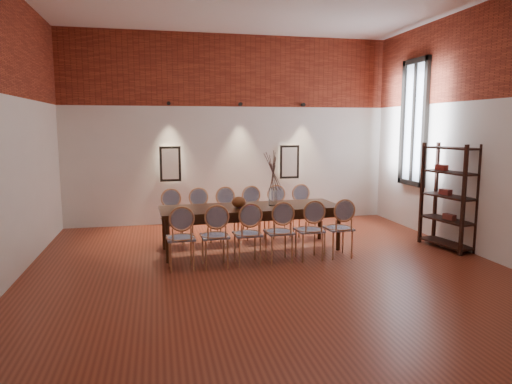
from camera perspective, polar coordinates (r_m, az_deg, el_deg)
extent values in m
cube|color=maroon|center=(6.81, 1.67, -9.70)|extent=(7.00, 7.00, 0.02)
cube|color=silver|center=(9.96, -3.23, 7.73)|extent=(7.00, 0.10, 4.00)
cube|color=silver|center=(3.15, 17.62, 6.31)|extent=(7.00, 0.10, 4.00)
cube|color=silver|center=(8.10, 27.10, 6.73)|extent=(0.10, 7.00, 4.00)
cube|color=maroon|center=(9.96, -3.22, 14.93)|extent=(7.00, 0.02, 1.50)
cube|color=maroon|center=(8.14, 27.30, 15.57)|extent=(0.02, 7.00, 1.50)
cube|color=#FFEAC6|center=(9.77, -10.67, 3.48)|extent=(0.36, 0.06, 0.66)
cube|color=#FFEAC6|center=(10.18, 4.16, 3.78)|extent=(0.36, 0.06, 0.66)
cylinder|color=black|center=(9.72, -10.86, 10.83)|extent=(0.08, 0.10, 0.08)
cylinder|color=black|center=(9.87, -1.97, 10.92)|extent=(0.08, 0.10, 0.08)
cylinder|color=black|center=(10.22, 5.92, 10.79)|extent=(0.08, 0.10, 0.08)
cube|color=silver|center=(9.69, 19.20, 8.16)|extent=(0.02, 0.78, 2.38)
cube|color=black|center=(9.68, 19.10, 8.17)|extent=(0.08, 0.90, 2.50)
cube|color=black|center=(9.68, 19.10, 8.17)|extent=(0.06, 0.06, 2.40)
cube|color=#35180A|center=(7.74, -0.63, -4.54)|extent=(3.05, 1.10, 0.75)
cylinder|color=silver|center=(7.74, 2.10, -0.58)|extent=(0.14, 0.14, 0.30)
ellipsoid|color=brown|center=(7.55, -2.14, -1.27)|extent=(0.24, 0.24, 0.18)
cube|color=#972171|center=(7.62, -1.39, -1.74)|extent=(0.27, 0.19, 0.03)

